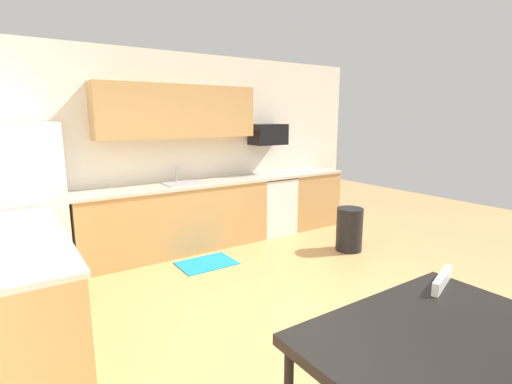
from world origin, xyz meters
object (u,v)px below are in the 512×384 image
at_px(oven_range, 271,204).
at_px(microwave, 268,134).
at_px(trash_bin, 349,229).
at_px(refrigerator, 25,206).
at_px(chair_near_table, 456,329).
at_px(dining_table, 436,343).

xyz_separation_m(oven_range, microwave, (0.00, 0.10, 1.10)).
bearing_deg(trash_bin, refrigerator, 161.92).
bearing_deg(refrigerator, chair_near_table, -59.32).
relative_size(dining_table, chair_near_table, 1.65).
bearing_deg(oven_range, trash_bin, -73.29).
distance_m(dining_table, trash_bin, 3.37).
height_order(refrigerator, oven_range, refrigerator).
height_order(microwave, chair_near_table, microwave).
height_order(refrigerator, trash_bin, refrigerator).
bearing_deg(oven_range, microwave, 90.00).
relative_size(oven_range, dining_table, 0.65).
distance_m(refrigerator, oven_range, 3.38).
bearing_deg(refrigerator, trash_bin, -18.08).
bearing_deg(chair_near_table, refrigerator, 120.68).
bearing_deg(oven_range, chair_near_table, -108.40).
bearing_deg(microwave, dining_table, -114.26).
distance_m(refrigerator, microwave, 3.42).
relative_size(oven_range, chair_near_table, 1.07).
bearing_deg(microwave, refrigerator, -176.92).
bearing_deg(dining_table, oven_range, 65.18).
relative_size(oven_range, microwave, 1.69).
distance_m(oven_range, chair_near_table, 3.87).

